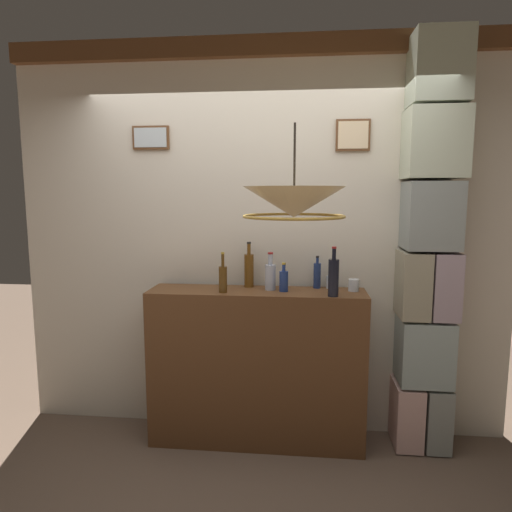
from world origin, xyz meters
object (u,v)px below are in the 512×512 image
liquor_bottle_bourbon (223,278)px  glass_tumbler_rocks (331,282)px  liquor_bottle_gin (284,280)px  glass_tumbler_highball (354,285)px  liquor_bottle_amaro (249,270)px  pendant_lamp (294,203)px  liquor_bottle_vermouth (270,276)px  liquor_bottle_sherry (333,277)px  liquor_bottle_rum (317,275)px

liquor_bottle_bourbon → glass_tumbler_rocks: 0.77m
liquor_bottle_gin → glass_tumbler_highball: size_ratio=2.41×
liquor_bottle_bourbon → glass_tumbler_highball: 0.90m
liquor_bottle_bourbon → glass_tumbler_highball: size_ratio=3.33×
liquor_bottle_gin → liquor_bottle_amaro: bearing=154.4°
pendant_lamp → liquor_bottle_gin: bearing=96.9°
pendant_lamp → liquor_bottle_vermouth: bearing=104.2°
liquor_bottle_gin → liquor_bottle_sherry: 0.35m
liquor_bottle_amaro → pendant_lamp: (0.33, -0.76, 0.49)m
liquor_bottle_rum → glass_tumbler_highball: liquor_bottle_rum is taller
glass_tumbler_highball → liquor_bottle_bourbon: bearing=-171.1°
liquor_bottle_vermouth → glass_tumbler_rocks: 0.44m
liquor_bottle_amaro → liquor_bottle_sherry: bearing=-22.1°
glass_tumbler_rocks → glass_tumbler_highball: glass_tumbler_rocks is taller
liquor_bottle_vermouth → liquor_bottle_amaro: 0.18m
liquor_bottle_sherry → glass_tumbler_highball: bearing=49.5°
liquor_bottle_vermouth → liquor_bottle_sherry: size_ratio=0.81×
liquor_bottle_sherry → pendant_lamp: (-0.25, -0.53, 0.49)m
liquor_bottle_rum → glass_tumbler_rocks: bearing=0.1°
liquor_bottle_gin → glass_tumbler_highball: bearing=7.3°
liquor_bottle_gin → liquor_bottle_vermouth: bearing=155.5°
liquor_bottle_amaro → glass_tumbler_highball: size_ratio=3.93×
liquor_bottle_bourbon → liquor_bottle_amaro: bearing=52.4°
liquor_bottle_vermouth → pendant_lamp: bearing=-75.8°
liquor_bottle_vermouth → glass_tumbler_rocks: (0.42, 0.09, -0.06)m
liquor_bottle_gin → liquor_bottle_rum: 0.27m
liquor_bottle_gin → liquor_bottle_rum: size_ratio=0.87×
liquor_bottle_vermouth → liquor_bottle_gin: size_ratio=1.32×
liquor_bottle_sherry → glass_tumbler_rocks: bearing=90.6°
liquor_bottle_gin → liquor_bottle_sherry: bearing=-19.2°
liquor_bottle_bourbon → glass_tumbler_highball: (0.89, 0.14, -0.06)m
liquor_bottle_gin → pendant_lamp: size_ratio=0.37×
liquor_bottle_amaro → liquor_bottle_bourbon: (-0.15, -0.20, -0.03)m
liquor_bottle_sherry → liquor_bottle_bourbon: bearing=177.1°
liquor_bottle_amaro → liquor_bottle_rum: bearing=1.7°
liquor_bottle_sherry → liquor_bottle_gin: bearing=160.8°
liquor_bottle_vermouth → liquor_bottle_sherry: 0.46m
liquor_bottle_gin → glass_tumbler_highball: (0.48, 0.06, -0.04)m
liquor_bottle_amaro → liquor_bottle_gin: liquor_bottle_amaro is taller
liquor_bottle_bourbon → liquor_bottle_sherry: (0.74, -0.04, 0.03)m
liquor_bottle_rum → liquor_bottle_amaro: bearing=-178.3°
liquor_bottle_amaro → liquor_bottle_gin: bearing=-25.6°
liquor_bottle_rum → glass_tumbler_rocks: (0.10, 0.00, -0.05)m
liquor_bottle_gin → liquor_bottle_bourbon: size_ratio=0.72×
liquor_bottle_amaro → pendant_lamp: bearing=-66.4°
liquor_bottle_vermouth → liquor_bottle_gin: (0.10, -0.04, -0.02)m
liquor_bottle_sherry → pendant_lamp: bearing=-115.6°
liquor_bottle_vermouth → liquor_bottle_bourbon: (-0.31, -0.12, -0.00)m
glass_tumbler_rocks → pendant_lamp: pendant_lamp is taller
liquor_bottle_vermouth → glass_tumbler_rocks: liquor_bottle_vermouth is taller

